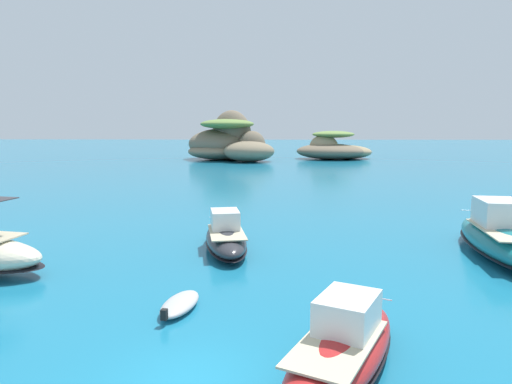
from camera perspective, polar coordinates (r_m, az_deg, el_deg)
The scene contains 7 objects.
ground_plane at distance 13.12m, azimuth -8.17°, elevation -22.30°, with size 400.00×400.00×0.00m, color #197093.
islet_large at distance 89.67m, azimuth -3.38°, elevation 6.04°, with size 19.43×20.03×9.43m.
islet_small at distance 92.74m, azimuth 9.49°, elevation 5.22°, with size 17.88×14.93×5.46m.
motorboat_charcoal at distance 24.99m, azimuth -3.75°, elevation -5.53°, with size 3.34×7.32×2.09m.
motorboat_red at distance 13.39m, azimuth 10.69°, elevation -18.33°, with size 4.98×7.15×2.05m.
motorboat_teal at distance 26.93m, azimuth 27.84°, elevation -4.94°, with size 4.07×9.88×2.83m.
dinghy_tender at distance 17.46m, azimuth -9.37°, elevation -13.44°, with size 1.57×2.87×0.58m.
Camera 1 is at (2.04, -11.12, 6.65)m, focal length 32.49 mm.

